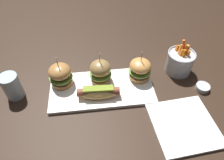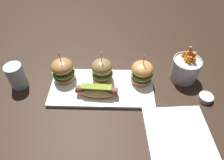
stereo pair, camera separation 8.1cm
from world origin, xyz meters
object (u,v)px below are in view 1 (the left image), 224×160
at_px(slider_left, 60,75).
at_px(fries_bucket, 180,62).
at_px(side_plate, 184,125).
at_px(water_glass, 12,86).
at_px(slider_right, 140,69).
at_px(sauce_ramekin, 203,87).
at_px(slider_center, 101,71).
at_px(hot_dog, 99,92).
at_px(platter_main, 102,89).

height_order(slider_left, fries_bucket, slider_left).
bearing_deg(side_plate, water_glass, 160.75).
bearing_deg(fries_bucket, slider_right, -169.20).
bearing_deg(slider_left, sauce_ramekin, -8.95).
height_order(slider_left, slider_center, slider_center).
bearing_deg(slider_center, sauce_ramekin, -12.20).
bearing_deg(slider_left, hot_dog, -31.57).
height_order(platter_main, sauce_ramekin, sauce_ramekin).
bearing_deg(hot_dog, fries_bucket, 18.38).
distance_m(sauce_ramekin, side_plate, 0.21).
bearing_deg(hot_dog, platter_main, 70.31).
distance_m(slider_center, water_glass, 0.34).
height_order(platter_main, slider_right, slider_right).
distance_m(slider_left, slider_right, 0.32).
distance_m(slider_right, water_glass, 0.51).
height_order(platter_main, water_glass, water_glass).
bearing_deg(hot_dog, slider_center, 79.34).
bearing_deg(slider_center, water_glass, -174.97).
bearing_deg(hot_dog, side_plate, -28.75).
bearing_deg(slider_right, sauce_ramekin, -19.21).
relative_size(slider_center, fries_bucket, 0.95).
distance_m(slider_right, side_plate, 0.27).
distance_m(slider_left, sauce_ramekin, 0.58).
distance_m(hot_dog, slider_center, 0.09).
relative_size(fries_bucket, side_plate, 0.69).
relative_size(side_plate, water_glass, 2.06).
height_order(hot_dog, fries_bucket, fries_bucket).
bearing_deg(slider_right, hot_dog, -154.42).
xyz_separation_m(platter_main, slider_left, (-0.16, 0.04, 0.06)).
distance_m(slider_left, side_plate, 0.50).
distance_m(platter_main, slider_center, 0.07).
relative_size(sauce_ramekin, side_plate, 0.26).
distance_m(platter_main, water_glass, 0.35).
height_order(hot_dog, water_glass, water_glass).
xyz_separation_m(platter_main, water_glass, (-0.34, 0.01, 0.05)).
distance_m(slider_left, water_glass, 0.19).
xyz_separation_m(slider_center, side_plate, (0.27, -0.24, -0.06)).
distance_m(slider_center, slider_right, 0.16).
bearing_deg(fries_bucket, sauce_ramekin, -62.15).
bearing_deg(platter_main, side_plate, -36.50).
bearing_deg(sauce_ramekin, water_glass, 175.58).
height_order(hot_dog, slider_left, slider_left).
xyz_separation_m(slider_right, water_glass, (-0.50, -0.03, -0.01)).
bearing_deg(side_plate, sauce_ramekin, 48.87).
height_order(slider_left, water_glass, slider_left).
relative_size(platter_main, fries_bucket, 2.77).
bearing_deg(fries_bucket, side_plate, -104.70).
height_order(slider_left, slider_right, slider_left).
distance_m(platter_main, sauce_ramekin, 0.41).
height_order(slider_center, sauce_ramekin, slider_center).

